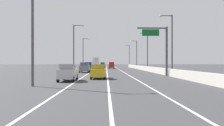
{
  "coord_description": "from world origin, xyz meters",
  "views": [
    {
      "loc": [
        -2.21,
        -2.97,
        2.14
      ],
      "look_at": [
        -1.14,
        40.1,
        1.96
      ],
      "focal_mm": 38.79,
      "sensor_mm": 36.0,
      "label": 1
    }
  ],
  "objects": [
    {
      "name": "ground_plane",
      "position": [
        0.0,
        64.0,
        0.0
      ],
      "size": [
        320.0,
        320.0,
        0.0
      ],
      "primitive_type": "plane",
      "color": "#38383A"
    },
    {
      "name": "lane_stripe_left",
      "position": [
        -5.5,
        55.0,
        0.0
      ],
      "size": [
        0.16,
        130.0,
        0.0
      ],
      "primitive_type": "cube",
      "color": "silver",
      "rests_on": "ground_plane"
    },
    {
      "name": "lane_stripe_center",
      "position": [
        -2.0,
        55.0,
        0.0
      ],
      "size": [
        0.16,
        130.0,
        0.0
      ],
      "primitive_type": "cube",
      "color": "silver",
      "rests_on": "ground_plane"
    },
    {
      "name": "lane_stripe_right",
      "position": [
        1.5,
        55.0,
        0.0
      ],
      "size": [
        0.16,
        130.0,
        0.0
      ],
      "primitive_type": "cube",
      "color": "silver",
      "rests_on": "ground_plane"
    },
    {
      "name": "jersey_barrier_right",
      "position": [
        7.63,
        40.0,
        0.55
      ],
      "size": [
        0.6,
        120.0,
        1.1
      ],
      "primitive_type": "cube",
      "color": "#B2ADA3",
      "rests_on": "ground_plane"
    },
    {
      "name": "overhead_sign_gantry",
      "position": [
        6.28,
        33.6,
        4.73
      ],
      "size": [
        4.68,
        0.36,
        7.5
      ],
      "color": "#47474C",
      "rests_on": "ground_plane"
    },
    {
      "name": "lamp_post_right_second",
      "position": [
        8.04,
        35.28,
        5.61
      ],
      "size": [
        2.14,
        0.44,
        9.73
      ],
      "color": "#4C4C51",
      "rests_on": "ground_plane"
    },
    {
      "name": "lamp_post_right_third",
      "position": [
        8.06,
        58.18,
        5.61
      ],
      "size": [
        2.14,
        0.44,
        9.73
      ],
      "color": "#4C4C51",
      "rests_on": "ground_plane"
    },
    {
      "name": "lamp_post_right_fourth",
      "position": [
        8.21,
        81.07,
        5.61
      ],
      "size": [
        2.14,
        0.44,
        9.73
      ],
      "color": "#4C4C51",
      "rests_on": "ground_plane"
    },
    {
      "name": "lamp_post_right_fifth",
      "position": [
        7.85,
        103.97,
        5.61
      ],
      "size": [
        2.14,
        0.44,
        9.73
      ],
      "color": "#4C4C51",
      "rests_on": "ground_plane"
    },
    {
      "name": "lamp_post_left_near",
      "position": [
        -8.39,
        18.38,
        5.61
      ],
      "size": [
        2.14,
        0.44,
        9.73
      ],
      "color": "#4C4C51",
      "rests_on": "ground_plane"
    },
    {
      "name": "lamp_post_left_mid",
      "position": [
        -8.46,
        45.86,
        5.61
      ],
      "size": [
        2.14,
        0.44,
        9.73
      ],
      "color": "#4C4C51",
      "rests_on": "ground_plane"
    },
    {
      "name": "lamp_post_left_far",
      "position": [
        -9.18,
        73.34,
        5.61
      ],
      "size": [
        2.14,
        0.44,
        9.73
      ],
      "color": "#4C4C51",
      "rests_on": "ground_plane"
    },
    {
      "name": "car_yellow_0",
      "position": [
        -3.23,
        28.23,
        0.94
      ],
      "size": [
        1.97,
        4.74,
        1.87
      ],
      "color": "gold",
      "rests_on": "ground_plane"
    },
    {
      "name": "car_gray_1",
      "position": [
        -6.5,
        46.11,
        1.03
      ],
      "size": [
        2.0,
        4.34,
        2.06
      ],
      "color": "slate",
      "rests_on": "ground_plane"
    },
    {
      "name": "car_silver_2",
      "position": [
        -6.5,
        24.3,
        0.96
      ],
      "size": [
        1.82,
        4.51,
        1.92
      ],
      "color": "#B7B7BC",
      "rests_on": "ground_plane"
    },
    {
      "name": "car_green_3",
      "position": [
        -3.54,
        94.09,
        0.99
      ],
      "size": [
        1.93,
        4.21,
        1.99
      ],
      "color": "#196033",
      "rests_on": "ground_plane"
    },
    {
      "name": "car_blue_4",
      "position": [
        -6.51,
        56.45,
        1.06
      ],
      "size": [
        1.82,
        4.4,
        2.13
      ],
      "color": "#1E389E",
      "rests_on": "ground_plane"
    },
    {
      "name": "car_red_5",
      "position": [
        -0.46,
        73.15,
        1.05
      ],
      "size": [
        1.88,
        4.44,
        2.13
      ],
      "color": "red",
      "rests_on": "ground_plane"
    },
    {
      "name": "box_truck",
      "position": [
        -6.27,
        93.33,
        1.79
      ],
      "size": [
        2.52,
        8.06,
        3.94
      ],
      "color": "silver",
      "rests_on": "ground_plane"
    }
  ]
}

